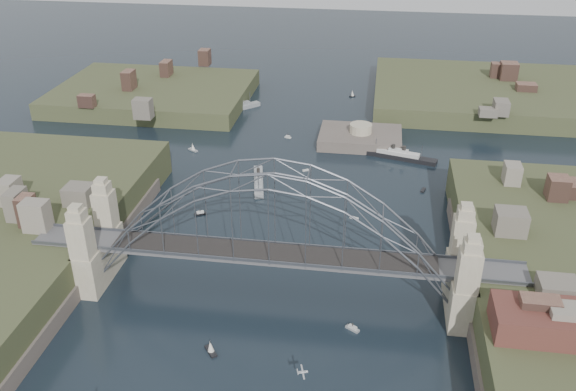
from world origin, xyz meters
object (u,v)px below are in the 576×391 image
Objects in this scene: naval_cruiser_far at (237,108)px; ocean_liner at (398,156)px; bridge at (272,233)px; wharf_shed at (566,324)px; fort_island at (360,144)px; naval_cruiser_near at (259,181)px.

naval_cruiser_far is 0.64× the size of ocean_liner.
bridge is 94.87m from naval_cruiser_far.
wharf_shed is 1.57× the size of naval_cruiser_far.
fort_island reaches higher than naval_cruiser_near.
naval_cruiser_far reaches higher than ocean_liner.
bridge reaches higher than ocean_liner.
wharf_shed is at bearing -73.76° from ocean_liner.
fort_island is 36.25m from naval_cruiser_near.
bridge is at bearing -99.73° from fort_island.
ocean_liner is at bearing 70.14° from bridge.
fort_island reaches higher than ocean_liner.
bridge is 66.07m from ocean_liner.
naval_cruiser_near is 51.21m from naval_cruiser_far.
bridge is 72.14m from fort_island.
bridge is at bearing -109.86° from ocean_liner.
fort_island is 13.45m from ocean_liner.
wharf_shed is at bearing -17.65° from bridge.
wharf_shed is at bearing -69.15° from fort_island.
naval_cruiser_far is (-26.69, 90.31, -11.49)m from bridge.
bridge reaches higher than naval_cruiser_near.
bridge reaches higher than fort_island.
wharf_shed is at bearing -55.87° from naval_cruiser_far.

